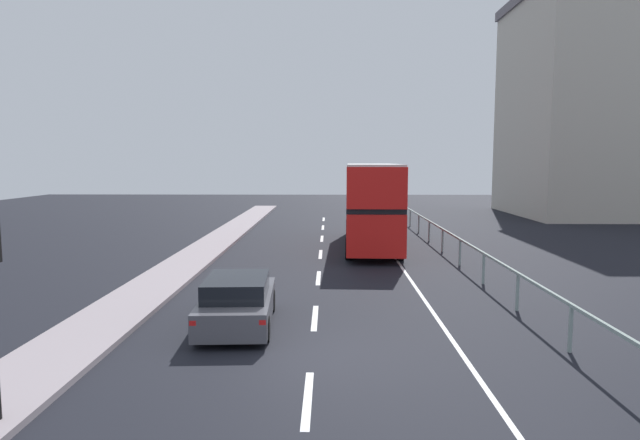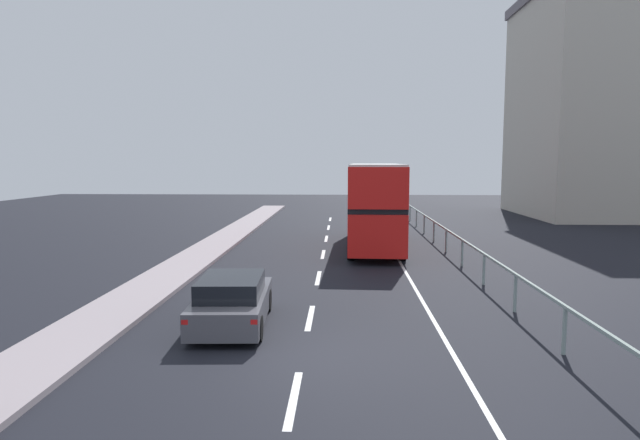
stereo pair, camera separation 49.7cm
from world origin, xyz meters
The scene contains 6 objects.
ground_plane centered at (0.00, 0.00, -0.05)m, with size 74.88×120.00×0.10m, color black.
near_sidewalk_kerb centered at (-5.70, 0.00, 0.07)m, with size 2.07×80.00×0.14m, color gray.
lane_paint_markings centered at (2.09, 8.67, 0.00)m, with size 3.59×46.00×0.01m.
bridge_side_railing centered at (5.97, 9.00, 0.93)m, with size 0.10×42.00×1.15m.
double_decker_bus_red centered at (2.57, 15.61, 2.29)m, with size 2.91×10.58×4.27m.
hatchback_car_near centered at (-2.05, 2.12, 0.66)m, with size 2.02×4.19×1.37m.
Camera 2 is at (0.88, -11.86, 4.39)m, focal length 30.18 mm.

